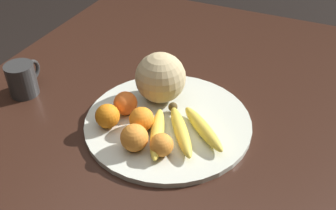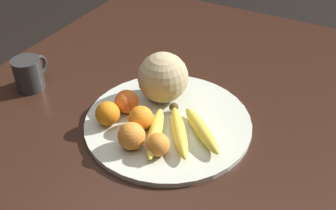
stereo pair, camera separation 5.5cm
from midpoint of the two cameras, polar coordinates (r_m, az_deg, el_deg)
The scene contains 10 objects.
kitchen_table at distance 1.10m, azimuth -3.92°, elevation -5.65°, with size 1.62×1.15×0.73m.
fruit_bowl at distance 1.03m, azimuth -1.53°, elevation -2.53°, with size 0.44×0.44×0.01m.
melon at distance 1.07m, azimuth -2.59°, elevation 3.95°, with size 0.14×0.14×0.14m.
banana_bunch at distance 0.97m, azimuth 0.25°, elevation -3.66°, with size 0.23×0.23×0.03m.
orange_front_left at distance 1.01m, azimuth -10.33°, elevation -1.62°, with size 0.06×0.06×0.06m.
orange_front_right at distance 0.99m, azimuth -5.68°, elevation -2.04°, with size 0.06×0.06×0.06m.
orange_mid_center at distance 0.93m, azimuth -6.61°, elevation -4.78°, with size 0.07×0.07×0.07m.
orange_back_left at distance 1.04m, azimuth -7.69°, elevation 0.21°, with size 0.06×0.06×0.06m.
orange_back_right at distance 0.92m, azimuth -2.66°, elevation -5.84°, with size 0.06×0.06×0.06m.
ceramic_mug at distance 1.21m, azimuth -21.60°, elevation 3.51°, with size 0.12×0.08×0.10m.
Camera 1 is at (0.71, 0.37, 1.40)m, focal length 42.00 mm.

